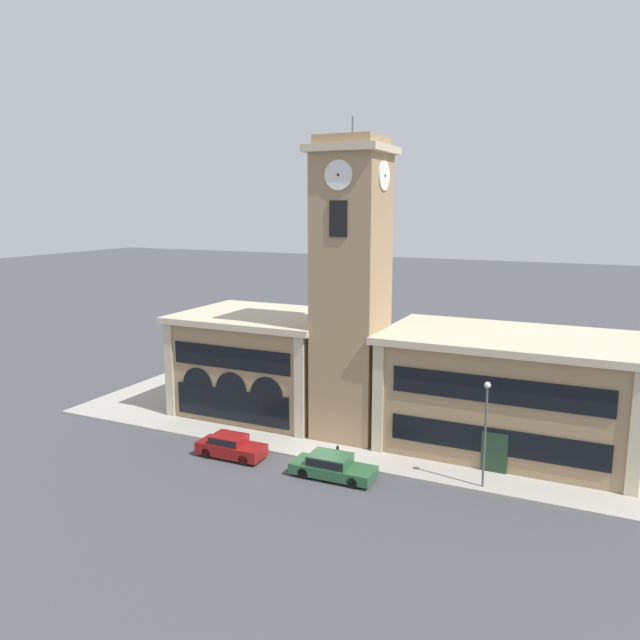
% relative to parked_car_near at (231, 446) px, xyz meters
% --- Properties ---
extents(ground_plane, '(300.00, 300.00, 0.00)m').
position_rel_parked_car_near_xyz_m(ground_plane, '(5.33, 1.59, -0.74)').
color(ground_plane, '#424247').
extents(sidewalk_kerb, '(43.05, 13.58, 0.15)m').
position_rel_parked_car_near_xyz_m(sidewalk_kerb, '(5.33, 8.38, -0.67)').
color(sidewalk_kerb, '#A39E93').
rests_on(sidewalk_kerb, ground_plane).
extents(clock_tower, '(4.90, 4.90, 20.94)m').
position_rel_parked_car_near_xyz_m(clock_tower, '(5.33, 6.53, 9.17)').
color(clock_tower, '#9E7F5B').
rests_on(clock_tower, ground_plane).
extents(town_hall_left_wing, '(12.07, 9.45, 7.52)m').
position_rel_parked_car_near_xyz_m(town_hall_left_wing, '(-2.76, 8.77, 3.04)').
color(town_hall_left_wing, '#9E7F5B').
rests_on(town_hall_left_wing, ground_plane).
extents(town_hall_right_wing, '(15.82, 9.45, 7.51)m').
position_rel_parked_car_near_xyz_m(town_hall_right_wing, '(15.29, 8.78, 3.04)').
color(town_hall_right_wing, '#9E7F5B').
rests_on(town_hall_right_wing, ground_plane).
extents(parked_car_near, '(4.33, 1.79, 1.42)m').
position_rel_parked_car_near_xyz_m(parked_car_near, '(0.00, 0.00, 0.00)').
color(parked_car_near, maroon).
rests_on(parked_car_near, ground_plane).
extents(parked_car_mid, '(4.92, 1.96, 1.37)m').
position_rel_parked_car_near_xyz_m(parked_car_mid, '(6.92, -0.00, -0.03)').
color(parked_car_mid, '#285633').
rests_on(parked_car_mid, ground_plane).
extents(street_lamp, '(0.36, 0.36, 6.00)m').
position_rel_parked_car_near_xyz_m(street_lamp, '(15.09, 2.18, 3.32)').
color(street_lamp, '#4C4C51').
rests_on(street_lamp, sidewalk_kerb).
extents(bollard, '(0.18, 0.18, 1.06)m').
position_rel_parked_car_near_xyz_m(bollard, '(6.48, 1.81, -0.07)').
color(bollard, black).
rests_on(bollard, sidewalk_kerb).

